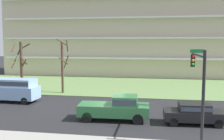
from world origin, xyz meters
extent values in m
plane|color=#232326|center=(0.00, 0.00, 0.00)|extent=(160.00, 160.00, 0.00)
cube|color=#66844C|center=(0.00, 14.00, 0.04)|extent=(80.00, 16.00, 0.08)
cube|color=beige|center=(0.00, 27.57, 9.98)|extent=(46.60, 11.13, 19.96)
cube|color=silver|center=(0.00, 21.55, 3.33)|extent=(44.74, 0.90, 0.24)
cube|color=silver|center=(0.00, 21.55, 6.65)|extent=(44.74, 0.90, 0.24)
cube|color=silver|center=(0.00, 21.55, 9.98)|extent=(44.74, 0.90, 0.24)
cylinder|color=#423023|center=(-12.20, 7.82, 3.03)|extent=(0.34, 0.34, 6.05)
cylinder|color=#423023|center=(-12.03, 8.18, 3.47)|extent=(0.89, 0.52, 1.02)
cylinder|color=#423023|center=(-13.03, 7.69, 3.60)|extent=(0.42, 1.78, 1.34)
cylinder|color=#423023|center=(-11.80, 7.56, 3.84)|extent=(0.71, 0.97, 1.09)
cylinder|color=#423023|center=(-13.01, 7.60, 5.41)|extent=(0.61, 1.74, 1.14)
cylinder|color=#423023|center=(-12.06, 8.55, 5.46)|extent=(1.55, 0.44, 0.84)
cylinder|color=#423023|center=(-12.43, 8.02, 5.12)|extent=(0.60, 0.67, 1.34)
cylinder|color=#4C3828|center=(-6.94, 7.58, 3.01)|extent=(0.28, 0.28, 6.02)
cylinder|color=#4C3828|center=(-6.73, 7.03, 6.00)|extent=(1.20, 0.55, 0.84)
cylinder|color=#4C3828|center=(-6.58, 7.96, 3.73)|extent=(0.93, 0.88, 1.58)
cylinder|color=#4C3828|center=(-6.64, 7.16, 3.86)|extent=(0.97, 0.74, 0.88)
cylinder|color=#4C3828|center=(-6.36, 7.73, 5.57)|extent=(0.45, 1.27, 1.41)
cube|color=#8CB2E0|center=(-10.39, 2.50, 0.98)|extent=(5.28, 2.21, 1.25)
cube|color=#8CB2E0|center=(-10.39, 2.50, 1.98)|extent=(4.67, 2.02, 0.75)
cube|color=#2D3847|center=(-10.39, 2.50, 1.98)|extent=(4.58, 2.06, 0.41)
cylinder|color=black|center=(-12.17, 3.46, 0.36)|extent=(0.73, 0.25, 0.72)
cylinder|color=black|center=(-8.61, 1.54, 0.36)|extent=(0.73, 0.25, 0.72)
cylinder|color=black|center=(-8.53, 3.32, 0.36)|extent=(0.73, 0.25, 0.72)
cube|color=black|center=(6.66, -2.00, 0.67)|extent=(4.48, 2.00, 0.70)
cube|color=black|center=(6.66, -2.00, 1.29)|extent=(2.27, 1.75, 0.55)
cube|color=#2D3847|center=(6.66, -2.00, 1.29)|extent=(2.23, 1.79, 0.30)
cylinder|color=black|center=(8.16, -1.14, 0.32)|extent=(0.65, 0.25, 0.64)
cylinder|color=black|center=(8.23, -2.72, 0.32)|extent=(0.65, 0.25, 0.64)
cylinder|color=black|center=(5.08, -1.28, 0.32)|extent=(0.65, 0.25, 0.64)
cylinder|color=black|center=(5.16, -2.86, 0.32)|extent=(0.65, 0.25, 0.64)
cube|color=#2D6B3D|center=(0.66, -2.00, 0.82)|extent=(5.47, 2.20, 0.85)
cube|color=#2D6B3D|center=(1.56, -1.97, 1.60)|extent=(1.87, 1.91, 0.70)
cube|color=#2D3847|center=(1.56, -1.97, 1.60)|extent=(1.83, 1.94, 0.38)
cylinder|color=black|center=(2.52, -1.04, 0.40)|extent=(0.81, 0.25, 0.80)
cylinder|color=black|center=(2.58, -2.82, 0.40)|extent=(0.81, 0.25, 0.80)
cylinder|color=black|center=(-1.26, -1.18, 0.40)|extent=(0.81, 0.25, 0.80)
cylinder|color=black|center=(-1.19, -2.96, 0.40)|extent=(0.81, 0.25, 0.80)
cylinder|color=black|center=(6.45, -6.60, 2.80)|extent=(0.18, 0.18, 5.59)
cylinder|color=black|center=(6.45, -4.12, 5.19)|extent=(0.12, 4.97, 0.12)
cube|color=black|center=(6.45, -1.93, 4.69)|extent=(0.28, 0.28, 0.90)
sphere|color=red|center=(6.45, -2.08, 4.99)|extent=(0.20, 0.20, 0.20)
sphere|color=#F2A519|center=(6.45, -2.08, 4.71)|extent=(0.20, 0.20, 0.20)
sphere|color=green|center=(6.45, -2.08, 4.43)|extent=(0.20, 0.20, 0.20)
cube|color=#197238|center=(6.45, -3.87, 5.44)|extent=(0.90, 0.04, 0.24)
camera|label=1|loc=(3.80, -21.64, 6.05)|focal=42.27mm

